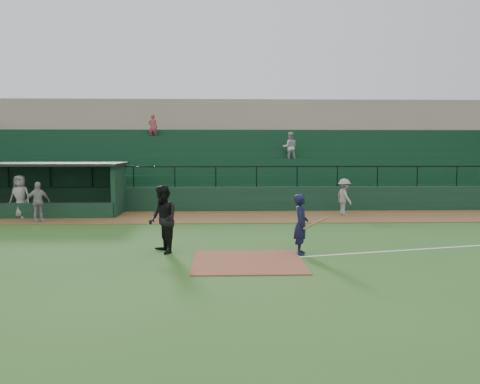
{
  "coord_description": "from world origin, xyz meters",
  "views": [
    {
      "loc": [
        -0.7,
        -14.59,
        3.12
      ],
      "look_at": [
        0.0,
        5.0,
        1.4
      ],
      "focal_mm": 37.96,
      "sensor_mm": 36.0,
      "label": 1
    }
  ],
  "objects": [
    {
      "name": "ground",
      "position": [
        0.0,
        0.0,
        0.0
      ],
      "size": [
        90.0,
        90.0,
        0.0
      ],
      "primitive_type": "plane",
      "color": "#29551B",
      "rests_on": "ground"
    },
    {
      "name": "warning_track",
      "position": [
        0.0,
        8.0,
        0.01
      ],
      "size": [
        40.0,
        4.0,
        0.03
      ],
      "primitive_type": "cube",
      "color": "brown",
      "rests_on": "ground"
    },
    {
      "name": "home_plate_dirt",
      "position": [
        0.0,
        -1.0,
        0.01
      ],
      "size": [
        3.0,
        3.0,
        0.03
      ],
      "primitive_type": "cube",
      "color": "brown",
      "rests_on": "ground"
    },
    {
      "name": "stadium_structure",
      "position": [
        -0.0,
        16.46,
        2.3
      ],
      "size": [
        38.0,
        13.08,
        6.4
      ],
      "color": "#10311E",
      "rests_on": "ground"
    },
    {
      "name": "dugout",
      "position": [
        -9.75,
        9.56,
        1.33
      ],
      "size": [
        8.9,
        3.2,
        2.42
      ],
      "color": "#10311E",
      "rests_on": "ground"
    },
    {
      "name": "batter_at_plate",
      "position": [
        1.61,
        -0.01,
        0.89
      ],
      "size": [
        1.05,
        0.72,
        1.77
      ],
      "color": "black",
      "rests_on": "ground"
    },
    {
      "name": "umpire",
      "position": [
        -2.45,
        0.29,
        1.01
      ],
      "size": [
        1.11,
        1.21,
        2.02
      ],
      "primitive_type": "imported",
      "rotation": [
        0.0,
        0.0,
        -1.12
      ],
      "color": "black",
      "rests_on": "ground"
    },
    {
      "name": "runner",
      "position": [
        4.92,
        8.39,
        0.87
      ],
      "size": [
        0.88,
        1.2,
        1.67
      ],
      "primitive_type": "imported",
      "rotation": [
        0.0,
        0.0,
        1.83
      ],
      "color": "gray",
      "rests_on": "warning_track"
    },
    {
      "name": "dugout_player_a",
      "position": [
        -8.41,
        6.77,
        0.87
      ],
      "size": [
        1.04,
        0.88,
        1.67
      ],
      "primitive_type": "imported",
      "rotation": [
        0.0,
        0.0,
        0.58
      ],
      "color": "#A39E99",
      "rests_on": "warning_track"
    },
    {
      "name": "dugout_player_b",
      "position": [
        -9.59,
        7.92,
        0.98
      ],
      "size": [
        1.0,
        0.72,
        1.89
      ],
      "primitive_type": "imported",
      "rotation": [
        0.0,
        0.0,
        -0.14
      ],
      "color": "gray",
      "rests_on": "warning_track"
    }
  ]
}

